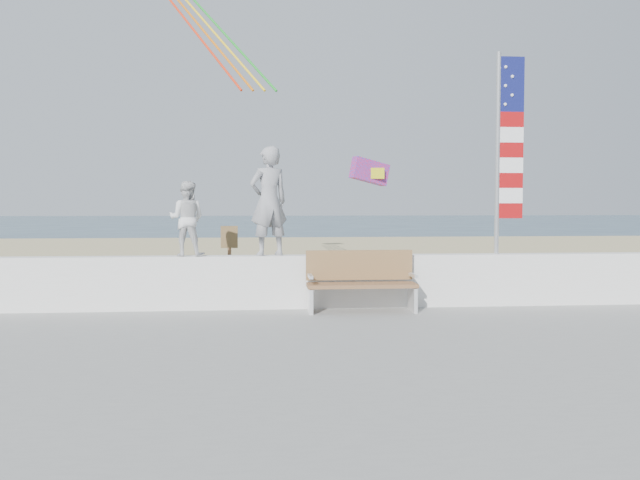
# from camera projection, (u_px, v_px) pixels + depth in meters

# --- Properties ---
(ground) EXTENTS (220.00, 220.00, 0.00)m
(ground) POSITION_uv_depth(u_px,v_px,m) (318.00, 341.00, 9.62)
(ground) COLOR #2B4456
(ground) RESTS_ON ground
(sand) EXTENTS (90.00, 40.00, 0.08)m
(sand) POSITION_uv_depth(u_px,v_px,m) (288.00, 274.00, 18.56)
(sand) COLOR tan
(sand) RESTS_ON ground
(boardwalk) EXTENTS (50.00, 12.40, 0.10)m
(boardwalk) POSITION_uv_depth(u_px,v_px,m) (361.00, 423.00, 5.63)
(boardwalk) COLOR gray
(boardwalk) RESTS_ON sand
(seawall) EXTENTS (30.00, 0.35, 0.90)m
(seawall) POSITION_uv_depth(u_px,v_px,m) (307.00, 281.00, 11.57)
(seawall) COLOR white
(seawall) RESTS_ON boardwalk
(adult) EXTENTS (0.79, 0.67, 1.85)m
(adult) POSITION_uv_depth(u_px,v_px,m) (269.00, 201.00, 11.44)
(adult) COLOR gray
(adult) RESTS_ON seawall
(child) EXTENTS (0.68, 0.57, 1.26)m
(child) POSITION_uv_depth(u_px,v_px,m) (187.00, 219.00, 11.33)
(child) COLOR silver
(child) RESTS_ON seawall
(bench) EXTENTS (1.80, 0.57, 1.00)m
(bench) POSITION_uv_depth(u_px,v_px,m) (361.00, 280.00, 11.20)
(bench) COLOR brown
(bench) RESTS_ON boardwalk
(flag) EXTENTS (0.50, 0.08, 3.50)m
(flag) POSITION_uv_depth(u_px,v_px,m) (505.00, 144.00, 11.77)
(flag) COLOR silver
(flag) RESTS_ON seawall
(parafoil_kite) EXTENTS (1.00, 0.58, 0.67)m
(parafoil_kite) POSITION_uv_depth(u_px,v_px,m) (371.00, 172.00, 15.62)
(parafoil_kite) COLOR red
(parafoil_kite) RESTS_ON ground
(big_kite) EXTENTS (3.71, 3.45, 4.70)m
(big_kite) POSITION_uv_depth(u_px,v_px,m) (190.00, 5.00, 17.13)
(big_kite) COLOR #FE1C29
(big_kite) RESTS_ON ground
(sign) EXTENTS (0.32, 0.07, 1.46)m
(sign) POSITION_uv_depth(u_px,v_px,m) (229.00, 257.00, 12.86)
(sign) COLOR brown
(sign) RESTS_ON sand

